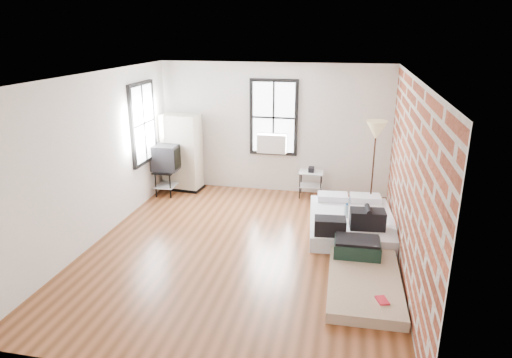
% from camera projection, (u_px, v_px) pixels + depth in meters
% --- Properties ---
extents(ground, '(6.00, 6.00, 0.00)m').
position_uv_depth(ground, '(242.00, 249.00, 7.52)').
color(ground, '#593017').
rests_on(ground, ground).
extents(room_shell, '(5.02, 6.02, 2.80)m').
position_uv_depth(room_shell, '(261.00, 142.00, 7.27)').
color(room_shell, silver).
rests_on(room_shell, ground).
extents(mattress_main, '(1.63, 2.11, 0.64)m').
position_uv_depth(mattress_main, '(351.00, 221.00, 8.17)').
color(mattress_main, white).
rests_on(mattress_main, ground).
extents(mattress_bare, '(1.03, 1.91, 0.41)m').
position_uv_depth(mattress_bare, '(362.00, 273.00, 6.53)').
color(mattress_bare, '#C5AB8E').
rests_on(mattress_bare, ground).
extents(wardrobe, '(0.90, 0.57, 1.69)m').
position_uv_depth(wardrobe, '(182.00, 153.00, 10.11)').
color(wardrobe, black).
rests_on(wardrobe, ground).
extents(side_table, '(0.51, 0.41, 0.66)m').
position_uv_depth(side_table, '(311.00, 177.00, 9.74)').
color(side_table, black).
rests_on(side_table, ground).
extents(floor_lamp, '(0.39, 0.39, 1.83)m').
position_uv_depth(floor_lamp, '(376.00, 134.00, 8.53)').
color(floor_lamp, black).
rests_on(floor_lamp, ground).
extents(tv_stand, '(0.56, 0.79, 1.10)m').
position_uv_depth(tv_stand, '(167.00, 158.00, 9.86)').
color(tv_stand, black).
rests_on(tv_stand, ground).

